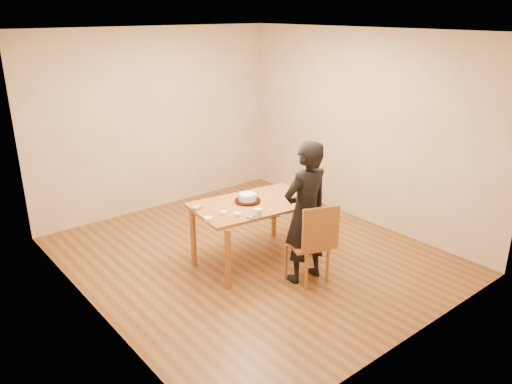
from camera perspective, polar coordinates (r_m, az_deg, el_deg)
room_shell at (r=6.11m, az=-2.56°, el=5.25°), size 4.00×4.50×2.70m
dining_table at (r=5.96m, az=-0.30°, el=-1.41°), size 1.53×1.03×0.04m
dining_chair at (r=5.64m, az=5.88°, el=-5.94°), size 0.51×0.51×0.04m
cake_plate at (r=5.98m, az=-0.96°, el=-1.02°), size 0.32×0.32×0.02m
cake at (r=5.96m, az=-0.96°, el=-0.62°), size 0.21×0.21×0.07m
frosting_dome at (r=5.94m, az=-0.97°, el=-0.20°), size 0.21×0.21×0.03m
frosting_tub at (r=5.57m, az=0.19°, el=-2.33°), size 0.10×0.10×0.09m
frosting_lid at (r=5.53m, az=-0.64°, el=-2.95°), size 0.09×0.09×0.01m
frosting_dollop at (r=5.52m, az=-0.64°, el=-2.83°), size 0.04×0.04×0.02m
ramekin_green at (r=5.57m, az=-2.13°, el=-2.58°), size 0.08×0.08×0.04m
ramekin_yellow at (r=5.63m, az=-3.68°, el=-2.40°), size 0.07×0.07×0.04m
ramekin_multi at (r=5.47m, az=-5.48°, el=-3.10°), size 0.09×0.09×0.04m
candy_box_pink at (r=5.80m, az=-6.72°, el=-1.87°), size 0.14×0.10×0.02m
candy_box_green at (r=5.80m, az=-6.79°, el=-1.70°), size 0.13×0.11×0.02m
spatula at (r=5.54m, az=2.10°, el=-2.92°), size 0.15×0.02×0.01m
person at (r=5.52m, az=5.69°, el=-2.36°), size 0.61×0.42×1.63m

